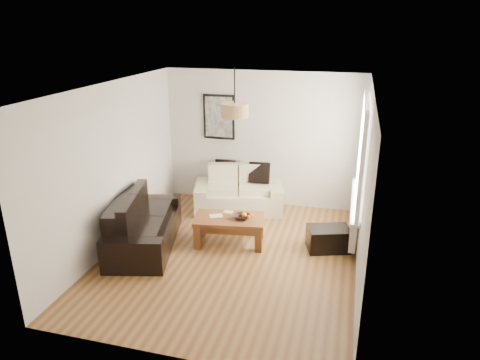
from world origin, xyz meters
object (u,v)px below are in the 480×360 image
(sofa_leather, at_px, (144,223))
(coffee_table, at_px, (230,230))
(loveseat_cream, at_px, (238,190))
(ottoman, at_px, (328,239))

(sofa_leather, xyz_separation_m, coffee_table, (1.30, 0.43, -0.17))
(loveseat_cream, bearing_deg, sofa_leather, -136.68)
(loveseat_cream, distance_m, coffee_table, 1.40)
(sofa_leather, relative_size, coffee_table, 1.66)
(loveseat_cream, height_order, coffee_table, loveseat_cream)
(sofa_leather, bearing_deg, coffee_table, -85.76)
(loveseat_cream, relative_size, coffee_table, 1.47)
(sofa_leather, bearing_deg, ottoman, -91.59)
(sofa_leather, height_order, ottoman, sofa_leather)
(coffee_table, bearing_deg, sofa_leather, -161.92)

